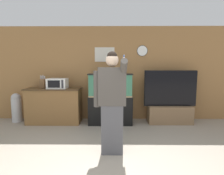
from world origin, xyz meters
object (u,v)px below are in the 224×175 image
Objects in this scene: counter_island at (54,105)px; microwave at (58,83)px; knife_block at (43,83)px; tv_on_stand at (170,108)px; person_standing at (112,101)px; aquarium_on_stand at (110,99)px; trash_bin at (17,107)px.

counter_island is 0.61m from microwave.
knife_block is at bearing 171.16° from counter_island.
microwave is (0.12, -0.04, 0.60)m from counter_island.
tv_on_stand reaches higher than microwave.
counter_island is 0.81× the size of person_standing.
knife_block is (-0.43, 0.09, -0.00)m from microwave.
person_standing is at bearing -88.23° from aquarium_on_stand.
tv_on_stand is at bearing -0.79° from knife_block.
trash_bin is (-2.57, 0.16, -0.25)m from aquarium_on_stand.
person_standing reaches higher than trash_bin.
aquarium_on_stand is at bearing -3.64° from knife_block.
person_standing is (1.86, -1.69, -0.15)m from knife_block.
counter_island is 4.13× the size of knife_block.
counter_island is at bearing -4.80° from trash_bin.
aquarium_on_stand is 2.58m from trash_bin.
aquarium_on_stand is at bearing -1.01° from microwave.
microwave is at bearing 178.99° from aquarium_on_stand.
knife_block is at bearing 137.61° from person_standing.
aquarium_on_stand is 0.76× the size of person_standing.
aquarium_on_stand reaches higher than trash_bin.
tv_on_stand is at bearing 0.02° from counter_island.
microwave is 3.02m from tv_on_stand.
tv_on_stand reaches higher than aquarium_on_stand.
aquarium_on_stand is 0.94× the size of tv_on_stand.
counter_island is 1.08× the size of aquarium_on_stand.
counter_island is at bearing 133.22° from person_standing.
aquarium_on_stand reaches higher than counter_island.
knife_block is 0.26× the size of aquarium_on_stand.
knife_block is 0.44× the size of trash_bin.
microwave is at bearing -11.91° from knife_block.
aquarium_on_stand is (1.50, -0.07, 0.19)m from counter_island.
trash_bin is at bearing 175.20° from counter_island.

